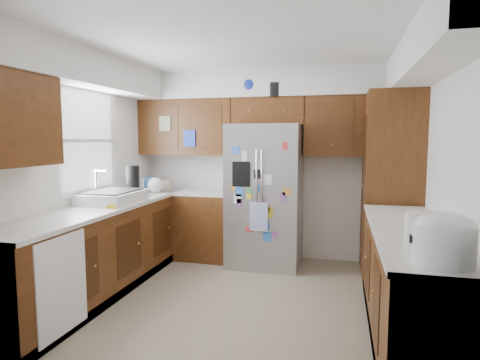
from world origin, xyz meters
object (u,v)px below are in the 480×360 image
at_px(pantry, 390,186).
at_px(rice_cooker, 443,237).
at_px(fridge, 265,195).
at_px(paper_towel, 413,231).

distance_m(pantry, rice_cooker, 2.53).
xyz_separation_m(pantry, rice_cooker, (-0.00, -2.53, 0.00)).
relative_size(fridge, paper_towel, 7.37).
distance_m(pantry, paper_towel, 2.27).
distance_m(fridge, rice_cooker, 2.99).
bearing_deg(rice_cooker, paper_towel, 113.34).
bearing_deg(paper_towel, fridge, 120.85).
bearing_deg(pantry, fridge, 177.94).
relative_size(rice_cooker, paper_towel, 1.42).
xyz_separation_m(pantry, fridge, (-1.50, 0.05, -0.17)).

